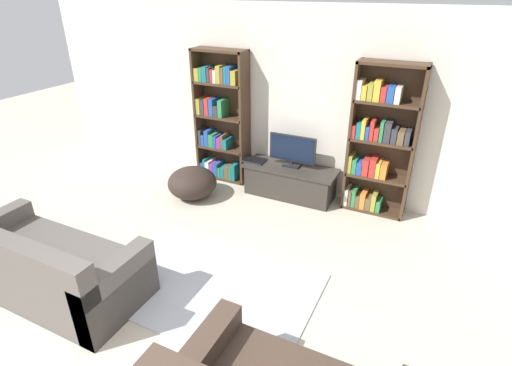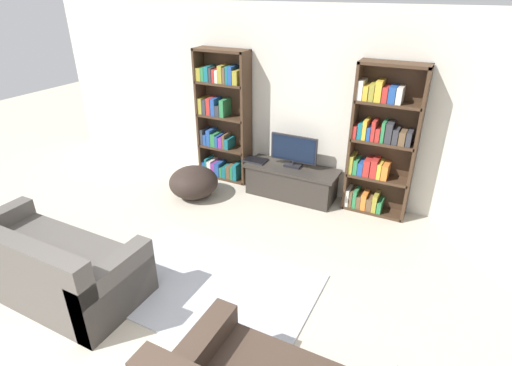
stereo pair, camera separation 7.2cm
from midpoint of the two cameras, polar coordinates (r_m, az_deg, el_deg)
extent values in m
cube|color=silver|center=(5.71, 7.00, 11.14)|extent=(8.80, 0.06, 2.60)
cube|color=#422D1E|center=(6.32, -7.41, 9.75)|extent=(0.04, 0.30, 1.99)
cube|color=#422D1E|center=(5.93, -1.02, 8.84)|extent=(0.04, 0.30, 1.99)
cube|color=#422D1E|center=(6.23, -3.68, 9.65)|extent=(0.82, 0.04, 1.99)
cube|color=#422D1E|center=(5.90, -4.65, 18.42)|extent=(0.82, 0.30, 0.04)
cube|color=#422D1E|center=(6.47, -4.02, 1.04)|extent=(0.79, 0.30, 0.04)
cube|color=#234C99|center=(6.59, -6.72, 2.48)|extent=(0.05, 0.24, 0.19)
cube|color=#196B75|center=(6.55, -6.34, 2.65)|extent=(0.04, 0.24, 0.26)
cube|color=silver|center=(6.53, -5.92, 2.43)|extent=(0.07, 0.24, 0.22)
cube|color=#7F338C|center=(6.49, -5.37, 2.23)|extent=(0.07, 0.24, 0.20)
cube|color=#234C99|center=(6.45, -4.80, 2.16)|extent=(0.08, 0.24, 0.22)
cube|color=#2D7F47|center=(6.43, -4.27, 1.83)|extent=(0.04, 0.24, 0.17)
cube|color=#196B75|center=(6.40, -3.81, 1.77)|extent=(0.07, 0.24, 0.18)
cube|color=brown|center=(6.36, -3.22, 1.77)|extent=(0.07, 0.24, 0.21)
cube|color=#2D7F47|center=(6.33, -2.73, 1.67)|extent=(0.04, 0.24, 0.21)
cube|color=#196B75|center=(6.29, -2.28, 1.78)|extent=(0.07, 0.24, 0.26)
cube|color=#422D1E|center=(6.28, -4.16, 5.14)|extent=(0.79, 0.30, 0.04)
cube|color=#333338|center=(6.39, -6.96, 6.75)|extent=(0.06, 0.24, 0.24)
cube|color=#234C99|center=(6.38, -6.50, 6.37)|extent=(0.05, 0.24, 0.17)
cube|color=#234C99|center=(6.33, -6.00, 6.61)|extent=(0.07, 0.24, 0.25)
cube|color=#2D7F47|center=(6.29, -5.37, 6.30)|extent=(0.08, 0.24, 0.20)
cube|color=#234C99|center=(6.26, -4.85, 6.13)|extent=(0.05, 0.24, 0.18)
cube|color=#7F338C|center=(6.23, -4.31, 5.96)|extent=(0.07, 0.24, 0.16)
cube|color=brown|center=(6.19, -3.84, 6.11)|extent=(0.04, 0.24, 0.22)
cube|color=#196B75|center=(6.18, -3.42, 5.79)|extent=(0.06, 0.24, 0.16)
cube|color=#422D1E|center=(6.11, -4.31, 9.48)|extent=(0.79, 0.30, 0.04)
cube|color=#9E9333|center=(6.24, -7.15, 11.02)|extent=(0.07, 0.24, 0.24)
cube|color=#333338|center=(6.20, -6.57, 10.90)|extent=(0.06, 0.24, 0.23)
cube|color=#B72D28|center=(6.16, -5.97, 10.95)|extent=(0.07, 0.24, 0.25)
cube|color=#234C99|center=(6.12, -5.35, 10.88)|extent=(0.07, 0.24, 0.26)
cube|color=#333338|center=(6.09, -4.72, 10.37)|extent=(0.07, 0.24, 0.16)
cube|color=#2D7F47|center=(6.04, -4.07, 10.71)|extent=(0.07, 0.24, 0.25)
cube|color=#422D1E|center=(5.99, -4.48, 14.04)|extent=(0.79, 0.30, 0.04)
cube|color=#9E9333|center=(6.13, -7.35, 15.26)|extent=(0.08, 0.24, 0.18)
cube|color=#2D7F47|center=(6.09, -6.77, 15.27)|extent=(0.05, 0.24, 0.20)
cube|color=#196B75|center=(6.05, -6.24, 15.32)|extent=(0.07, 0.24, 0.21)
cube|color=#333338|center=(6.02, -5.68, 15.23)|extent=(0.04, 0.24, 0.21)
cube|color=#B72D28|center=(5.99, -5.25, 15.11)|extent=(0.04, 0.24, 0.19)
cube|color=silver|center=(5.96, -4.82, 15.04)|extent=(0.05, 0.24, 0.18)
cube|color=#9E9333|center=(5.93, -4.30, 15.31)|extent=(0.07, 0.24, 0.25)
cube|color=brown|center=(5.90, -3.74, 15.17)|extent=(0.04, 0.24, 0.23)
cube|color=#196B75|center=(5.87, -3.33, 15.23)|extent=(0.04, 0.24, 0.25)
cube|color=#234C99|center=(5.84, -2.86, 15.19)|extent=(0.06, 0.24, 0.25)
cube|color=#9E9333|center=(5.81, -2.16, 14.91)|extent=(0.08, 0.24, 0.20)
cube|color=#422D1E|center=(5.41, 14.01, 6.25)|extent=(0.04, 0.30, 1.99)
cube|color=#422D1E|center=(5.31, 22.23, 4.63)|extent=(0.04, 0.30, 1.99)
cube|color=#422D1E|center=(5.47, 18.35, 5.89)|extent=(0.82, 0.04, 1.99)
cube|color=#422D1E|center=(5.10, 19.68, 15.74)|extent=(0.82, 0.30, 0.04)
cube|color=#422D1E|center=(5.75, 16.73, -3.65)|extent=(0.79, 0.30, 0.04)
cube|color=silver|center=(5.72, 13.48, -1.76)|extent=(0.05, 0.24, 0.24)
cube|color=brown|center=(5.72, 13.97, -1.93)|extent=(0.04, 0.24, 0.23)
cube|color=#2D7F47|center=(5.70, 14.47, -1.94)|extent=(0.05, 0.24, 0.25)
cube|color=brown|center=(5.71, 14.98, -2.37)|extent=(0.06, 0.24, 0.18)
cube|color=orange|center=(5.69, 15.66, -2.31)|extent=(0.07, 0.24, 0.23)
cube|color=brown|center=(5.69, 16.38, -2.68)|extent=(0.07, 0.24, 0.18)
cube|color=#9E9333|center=(5.67, 17.09, -2.55)|extent=(0.06, 0.24, 0.24)
cube|color=#2D7F47|center=(5.68, 17.68, -3.04)|extent=(0.06, 0.24, 0.16)
cube|color=#422D1E|center=(5.52, 17.40, 0.82)|extent=(0.79, 0.30, 0.04)
cube|color=#9E9333|center=(5.51, 14.03, 2.83)|extent=(0.05, 0.24, 0.25)
cube|color=#2D7F47|center=(5.51, 14.61, 2.48)|extent=(0.05, 0.24, 0.20)
cube|color=#234C99|center=(5.50, 15.26, 2.23)|extent=(0.07, 0.24, 0.18)
cube|color=#B72D28|center=(5.48, 16.08, 2.29)|extent=(0.08, 0.24, 0.22)
cube|color=#B72D28|center=(5.46, 17.02, 2.20)|extent=(0.08, 0.24, 0.24)
cube|color=gold|center=(5.46, 17.71, 1.88)|extent=(0.05, 0.24, 0.21)
cube|color=orange|center=(5.45, 18.42, 1.69)|extent=(0.08, 0.24, 0.20)
cube|color=#422D1E|center=(5.34, 18.12, 5.64)|extent=(0.79, 0.30, 0.04)
cube|color=#B72D28|center=(5.35, 14.56, 7.31)|extent=(0.05, 0.24, 0.17)
cube|color=#196B75|center=(5.33, 15.23, 7.39)|extent=(0.06, 0.24, 0.21)
cube|color=gold|center=(5.31, 15.85, 7.50)|extent=(0.05, 0.24, 0.25)
cube|color=#234C99|center=(5.32, 16.37, 6.99)|extent=(0.04, 0.24, 0.17)
cube|color=#B72D28|center=(5.29, 16.98, 7.31)|extent=(0.05, 0.24, 0.25)
cube|color=#B72D28|center=(5.30, 17.55, 6.77)|extent=(0.06, 0.24, 0.17)
cube|color=#2D7F47|center=(5.28, 18.23, 7.09)|extent=(0.04, 0.24, 0.26)
cube|color=#333338|center=(5.27, 18.98, 6.93)|extent=(0.08, 0.24, 0.25)
cube|color=#333338|center=(5.27, 19.81, 6.44)|extent=(0.07, 0.24, 0.19)
cube|color=brown|center=(5.26, 20.65, 6.16)|extent=(0.08, 0.24, 0.17)
cube|color=#333338|center=(5.26, 21.48, 6.03)|extent=(0.06, 0.24, 0.18)
cube|color=#422D1E|center=(5.19, 18.89, 10.76)|extent=(0.79, 0.30, 0.04)
cube|color=silver|center=(5.20, 15.31, 12.83)|extent=(0.06, 0.24, 0.24)
cube|color=gold|center=(5.20, 16.00, 12.40)|extent=(0.06, 0.24, 0.18)
cube|color=#9E9333|center=(5.18, 16.80, 12.44)|extent=(0.06, 0.24, 0.21)
cube|color=gold|center=(5.16, 17.68, 12.51)|extent=(0.08, 0.24, 0.25)
cube|color=#B72D28|center=(5.16, 18.52, 12.01)|extent=(0.06, 0.24, 0.19)
cube|color=#234C99|center=(5.14, 19.42, 11.91)|extent=(0.08, 0.24, 0.20)
cube|color=silver|center=(5.13, 20.32, 11.73)|extent=(0.07, 0.24, 0.19)
cube|color=#332D28|center=(5.83, 5.40, 0.03)|extent=(1.26, 0.47, 0.42)
cube|color=#332D28|center=(5.73, 5.50, 2.07)|extent=(1.34, 0.50, 0.04)
cube|color=black|center=(5.76, 5.68, 2.53)|extent=(0.24, 0.16, 0.03)
cylinder|color=black|center=(5.74, 5.70, 2.90)|extent=(0.04, 0.04, 0.05)
cube|color=black|center=(5.66, 5.80, 4.91)|extent=(0.68, 0.04, 0.38)
cube|color=black|center=(5.64, 5.72, 4.85)|extent=(0.64, 0.00, 0.35)
cube|color=#28282D|center=(5.90, 0.29, 3.28)|extent=(0.33, 0.23, 0.02)
cube|color=black|center=(5.90, 0.29, 3.40)|extent=(0.32, 0.22, 0.00)
cube|color=#B2B7C1|center=(4.28, -6.35, -14.41)|extent=(2.14, 1.45, 0.02)
cube|color=#56514C|center=(4.59, -26.48, -10.95)|extent=(1.91, 0.88, 0.43)
cube|color=#56514C|center=(4.23, -31.26, -8.69)|extent=(1.91, 0.18, 0.40)
cube|color=#56514C|center=(3.97, -18.80, -14.13)|extent=(0.18, 0.88, 0.61)
ellipsoid|color=#2D231E|center=(5.86, -8.55, 0.11)|extent=(0.71, 0.71, 0.44)
camera|label=1|loc=(0.04, -89.56, 0.22)|focal=28.00mm
camera|label=2|loc=(0.04, 90.44, -0.22)|focal=28.00mm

